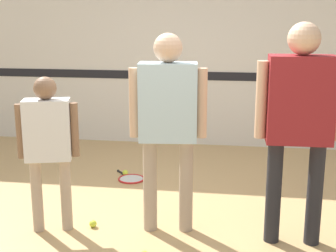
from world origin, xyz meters
TOP-DOWN VIEW (x-y plane):
  - ground_plane at (0.00, 0.00)m, footprint 16.00×16.00m
  - wall_back at (0.00, 2.83)m, footprint 16.00×0.07m
  - person_instructor at (0.12, -0.10)m, footprint 0.65×0.32m
  - person_student_left at (-0.89, -0.26)m, footprint 0.51×0.31m
  - person_student_right at (1.19, -0.17)m, footprint 0.69×0.29m
  - racket_spare_on_floor at (-0.51, 1.14)m, footprint 0.46×0.49m
  - tennis_ball_by_spare_racket at (-0.61, 1.27)m, footprint 0.07×0.07m
  - tennis_ball_stray_left at (-0.56, -0.16)m, footprint 0.07×0.07m

SIDE VIEW (x-z plane):
  - ground_plane at x=0.00m, z-range 0.00..0.00m
  - racket_spare_on_floor at x=-0.51m, z-range -0.01..0.03m
  - tennis_ball_by_spare_racket at x=-0.61m, z-range 0.00..0.07m
  - tennis_ball_stray_left at x=-0.56m, z-range 0.00..0.07m
  - person_student_left at x=-0.89m, z-range 0.16..1.54m
  - person_instructor at x=0.12m, z-range 0.21..1.94m
  - person_student_right at x=1.19m, z-range 0.22..2.04m
  - wall_back at x=0.00m, z-range 0.00..3.20m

